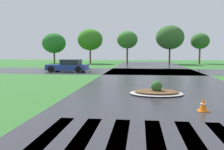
# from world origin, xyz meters

# --- Properties ---
(asphalt_roadway) EXTENTS (9.52, 80.00, 0.01)m
(asphalt_roadway) POSITION_xyz_m (0.00, 10.00, 0.00)
(asphalt_roadway) COLOR #2B2B30
(asphalt_roadway) RESTS_ON ground
(asphalt_cross_road) EXTENTS (90.00, 8.57, 0.01)m
(asphalt_cross_road) POSITION_xyz_m (0.00, 24.49, 0.00)
(asphalt_cross_road) COLOR #2B2B30
(asphalt_cross_road) RESTS_ON ground
(crosswalk_stripes) EXTENTS (7.65, 3.14, 0.01)m
(crosswalk_stripes) POSITION_xyz_m (0.00, 3.92, 0.00)
(crosswalk_stripes) COLOR white
(crosswalk_stripes) RESTS_ON ground
(median_island) EXTENTS (2.69, 2.06, 0.68)m
(median_island) POSITION_xyz_m (-0.46, 10.29, 0.14)
(median_island) COLOR #9E9B93
(median_island) RESTS_ON ground
(car_blue_compact) EXTENTS (4.31, 2.18, 1.31)m
(car_blue_compact) POSITION_xyz_m (-8.87, 23.17, 0.60)
(car_blue_compact) COLOR navy
(car_blue_compact) RESTS_ON ground
(drainage_pipe_stack) EXTENTS (1.55, 1.00, 0.77)m
(drainage_pipe_stack) POSITION_xyz_m (-9.92, 26.53, 0.39)
(drainage_pipe_stack) COLOR #9E9B93
(drainage_pipe_stack) RESTS_ON ground
(traffic_cone) EXTENTS (0.36, 0.36, 0.50)m
(traffic_cone) POSITION_xyz_m (0.99, 6.92, 0.24)
(traffic_cone) COLOR orange
(traffic_cone) RESTS_ON ground
(background_treeline) EXTENTS (37.40, 6.58, 6.53)m
(background_treeline) POSITION_xyz_m (0.04, 41.35, 4.22)
(background_treeline) COLOR #4C3823
(background_treeline) RESTS_ON ground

